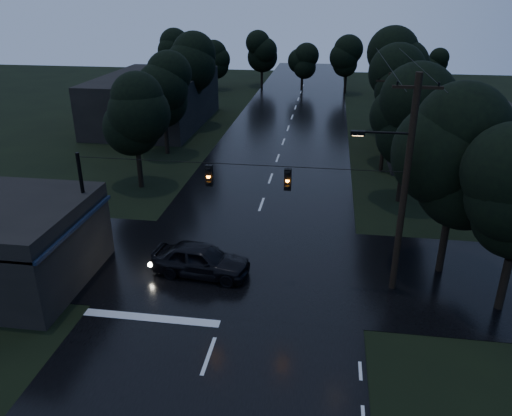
# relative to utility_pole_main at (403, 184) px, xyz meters

# --- Properties ---
(main_road) EXTENTS (12.00, 120.00, 0.02)m
(main_road) POSITION_rel_utility_pole_main_xyz_m (-7.41, 19.00, -5.26)
(main_road) COLOR black
(main_road) RESTS_ON ground
(cross_street) EXTENTS (60.00, 9.00, 0.02)m
(cross_street) POSITION_rel_utility_pole_main_xyz_m (-7.41, 1.00, -5.26)
(cross_street) COLOR black
(cross_street) RESTS_ON ground
(building_far_right) EXTENTS (10.00, 14.00, 4.40)m
(building_far_right) POSITION_rel_utility_pole_main_xyz_m (6.59, 23.00, -3.06)
(building_far_right) COLOR black
(building_far_right) RESTS_ON ground
(building_far_left) EXTENTS (10.00, 16.00, 5.00)m
(building_far_left) POSITION_rel_utility_pole_main_xyz_m (-21.41, 29.00, -2.76)
(building_far_left) COLOR black
(building_far_left) RESTS_ON ground
(utility_pole_main) EXTENTS (3.50, 0.30, 10.00)m
(utility_pole_main) POSITION_rel_utility_pole_main_xyz_m (0.00, 0.00, 0.00)
(utility_pole_main) COLOR black
(utility_pole_main) RESTS_ON ground
(utility_pole_far) EXTENTS (2.00, 0.30, 7.50)m
(utility_pole_far) POSITION_rel_utility_pole_main_xyz_m (0.89, 17.00, -1.38)
(utility_pole_far) COLOR black
(utility_pole_far) RESTS_ON ground
(anchor_pole_left) EXTENTS (0.18, 0.18, 6.00)m
(anchor_pole_left) POSITION_rel_utility_pole_main_xyz_m (-14.91, 0.00, -2.26)
(anchor_pole_left) COLOR black
(anchor_pole_left) RESTS_ON ground
(span_signals) EXTENTS (15.00, 0.37, 1.12)m
(span_signals) POSITION_rel_utility_pole_main_xyz_m (-6.85, -0.01, -0.01)
(span_signals) COLOR black
(span_signals) RESTS_ON ground
(tree_corner_near) EXTENTS (4.48, 4.48, 9.44)m
(tree_corner_near) POSITION_rel_utility_pole_main_xyz_m (2.59, 2.00, 0.74)
(tree_corner_near) COLOR black
(tree_corner_near) RESTS_ON ground
(tree_left_a) EXTENTS (3.92, 3.92, 8.26)m
(tree_left_a) POSITION_rel_utility_pole_main_xyz_m (-16.41, 11.00, -0.02)
(tree_left_a) COLOR black
(tree_left_a) RESTS_ON ground
(tree_left_b) EXTENTS (4.20, 4.20, 8.85)m
(tree_left_b) POSITION_rel_utility_pole_main_xyz_m (-17.01, 19.00, 0.36)
(tree_left_b) COLOR black
(tree_left_b) RESTS_ON ground
(tree_left_c) EXTENTS (4.48, 4.48, 9.44)m
(tree_left_c) POSITION_rel_utility_pole_main_xyz_m (-17.61, 29.00, 0.74)
(tree_left_c) COLOR black
(tree_left_c) RESTS_ON ground
(tree_right_a) EXTENTS (4.20, 4.20, 8.85)m
(tree_right_a) POSITION_rel_utility_pole_main_xyz_m (1.59, 11.00, 0.36)
(tree_right_a) COLOR black
(tree_right_a) RESTS_ON ground
(tree_right_b) EXTENTS (4.48, 4.48, 9.44)m
(tree_right_b) POSITION_rel_utility_pole_main_xyz_m (2.19, 19.00, 0.74)
(tree_right_b) COLOR black
(tree_right_b) RESTS_ON ground
(tree_right_c) EXTENTS (4.76, 4.76, 10.03)m
(tree_right_c) POSITION_rel_utility_pole_main_xyz_m (2.79, 29.00, 1.11)
(tree_right_c) COLOR black
(tree_right_c) RESTS_ON ground
(car) EXTENTS (5.02, 2.44, 1.65)m
(car) POSITION_rel_utility_pole_main_xyz_m (-9.16, -0.11, -4.43)
(car) COLOR black
(car) RESTS_ON ground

